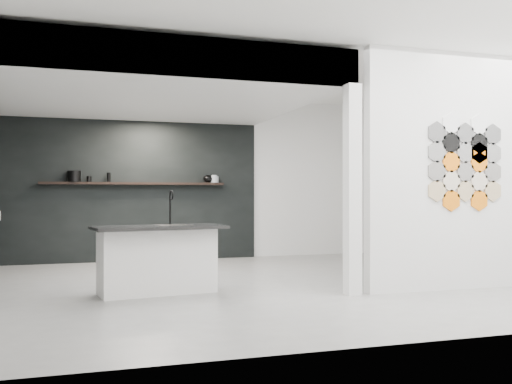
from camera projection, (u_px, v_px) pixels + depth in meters
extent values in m
cube|color=slate|center=(256.00, 285.00, 7.06)|extent=(7.00, 6.00, 0.01)
cube|color=silver|center=(459.00, 171.00, 6.78)|extent=(2.45, 0.15, 2.80)
cube|color=black|center=(128.00, 191.00, 9.51)|extent=(4.40, 0.04, 2.35)
cube|color=silver|center=(141.00, 88.00, 7.63)|extent=(4.40, 4.00, 0.40)
cube|color=silver|center=(352.00, 189.00, 6.36)|extent=(0.16, 0.16, 2.35)
cube|color=silver|center=(161.00, 54.00, 5.80)|extent=(4.40, 0.16, 0.40)
cube|color=black|center=(135.00, 183.00, 9.44)|extent=(3.00, 0.15, 0.04)
cube|color=silver|center=(157.00, 261.00, 6.44)|extent=(1.33, 0.64, 0.73)
cube|color=black|center=(159.00, 227.00, 6.38)|extent=(1.52, 0.83, 0.03)
cube|color=black|center=(174.00, 225.00, 6.57)|extent=(0.42, 0.37, 0.01)
cylinder|color=black|center=(170.00, 210.00, 6.73)|extent=(0.02, 0.02, 0.34)
torus|color=black|center=(171.00, 195.00, 6.68)|extent=(0.03, 0.12, 0.12)
cylinder|color=black|center=(74.00, 176.00, 9.15)|extent=(0.28, 0.28, 0.18)
ellipsoid|color=black|center=(208.00, 179.00, 9.81)|extent=(0.19, 0.19, 0.13)
cylinder|color=gray|center=(214.00, 179.00, 9.84)|extent=(0.19, 0.19, 0.11)
cylinder|color=gray|center=(214.00, 179.00, 9.84)|extent=(0.12, 0.12, 0.13)
cylinder|color=black|center=(109.00, 177.00, 9.31)|extent=(0.07, 0.07, 0.15)
cylinder|color=black|center=(89.00, 179.00, 9.22)|extent=(0.08, 0.08, 0.09)
cylinder|color=tan|center=(437.00, 191.00, 6.59)|extent=(0.26, 0.02, 0.26)
cylinder|color=#66635E|center=(437.00, 171.00, 6.59)|extent=(0.26, 0.02, 0.26)
cylinder|color=silver|center=(437.00, 152.00, 6.59)|extent=(0.26, 0.02, 0.26)
cylinder|color=black|center=(437.00, 132.00, 6.59)|extent=(0.26, 0.02, 0.26)
cylinder|color=orange|center=(451.00, 200.00, 6.65)|extent=(0.26, 0.02, 0.26)
cylinder|color=beige|center=(451.00, 181.00, 6.65)|extent=(0.26, 0.02, 0.26)
cylinder|color=orange|center=(451.00, 162.00, 6.65)|extent=(0.26, 0.02, 0.26)
cylinder|color=black|center=(451.00, 143.00, 6.65)|extent=(0.26, 0.02, 0.26)
cylinder|color=white|center=(451.00, 123.00, 6.65)|extent=(0.26, 0.02, 0.26)
cylinder|color=tan|center=(465.00, 191.00, 6.71)|extent=(0.26, 0.02, 0.26)
cylinder|color=#66635E|center=(465.00, 172.00, 6.71)|extent=(0.26, 0.02, 0.26)
cylinder|color=silver|center=(465.00, 153.00, 6.71)|extent=(0.26, 0.02, 0.26)
cylinder|color=black|center=(465.00, 133.00, 6.71)|extent=(0.26, 0.02, 0.26)
cylinder|color=orange|center=(479.00, 200.00, 6.76)|extent=(0.26, 0.02, 0.26)
cylinder|color=beige|center=(479.00, 181.00, 6.76)|extent=(0.26, 0.02, 0.26)
cylinder|color=orange|center=(479.00, 162.00, 6.77)|extent=(0.26, 0.02, 0.26)
cylinder|color=black|center=(479.00, 143.00, 6.77)|extent=(0.26, 0.02, 0.26)
cylinder|color=white|center=(479.00, 125.00, 6.77)|extent=(0.26, 0.02, 0.26)
cylinder|color=tan|center=(493.00, 191.00, 6.82)|extent=(0.26, 0.02, 0.26)
cylinder|color=#66635E|center=(493.00, 172.00, 6.82)|extent=(0.26, 0.02, 0.26)
cylinder|color=silver|center=(493.00, 153.00, 6.82)|extent=(0.26, 0.02, 0.26)
cylinder|color=black|center=(493.00, 135.00, 6.83)|extent=(0.26, 0.02, 0.26)
cylinder|color=orange|center=(479.00, 153.00, 6.77)|extent=(0.26, 0.02, 0.26)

